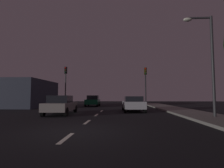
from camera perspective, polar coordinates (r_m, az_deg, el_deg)
ground_plane at (r=14.43m, az=-4.68°, el=-9.61°), size 80.00×80.00×0.00m
sidewalk_curb_right at (r=15.39m, az=24.59°, el=-8.63°), size 3.00×40.00×0.15m
lane_stripe_nearest at (r=6.47m, az=-14.43°, el=-16.39°), size 0.16×1.60×0.01m
lane_stripe_second at (r=10.11m, az=-7.95°, el=-11.95°), size 0.16×1.60×0.01m
lane_stripe_third at (r=13.84m, az=-5.01°, el=-9.83°), size 0.16×1.60×0.01m
lane_stripe_fourth at (r=17.59m, az=-3.33°, el=-8.60°), size 0.16×1.60×0.01m
traffic_signal_left at (r=23.98m, az=-14.64°, el=1.54°), size 0.32×0.38×5.29m
traffic_signal_right at (r=23.10m, az=10.69°, el=1.41°), size 0.32×0.38×5.11m
car_stopped_ahead at (r=17.10m, az=6.78°, el=-6.24°), size 2.08×4.29×1.43m
car_adjacent_lane at (r=14.80m, az=-16.05°, el=-6.40°), size 2.04×4.45×1.48m
car_oncoming_far at (r=26.42m, az=-6.16°, el=-5.36°), size 1.97×3.89×1.58m
street_lamp_right at (r=13.21m, az=28.31°, el=8.03°), size 1.88×0.36×6.68m
storefront_left at (r=26.50m, az=-25.49°, el=-2.84°), size 5.34×8.59×3.56m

